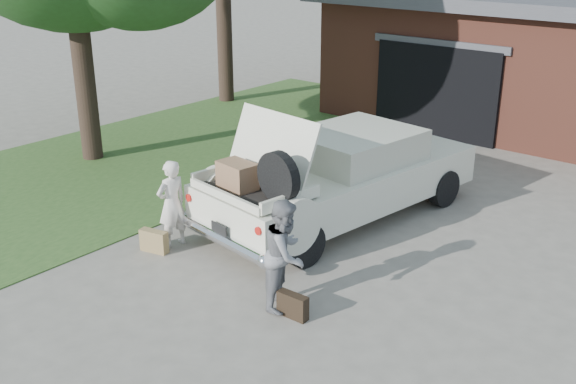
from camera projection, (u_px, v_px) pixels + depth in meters
The scene contains 7 objects.
ground at pixel (262, 272), 9.96m from camera, with size 90.00×90.00×0.00m, color gray.
grass_strip at pixel (170, 151), 15.38m from camera, with size 6.00×16.00×0.02m, color #2D4C1E.
sedan at pixel (340, 176), 11.59m from camera, with size 2.75×5.54×2.14m.
woman_left at pixel (172, 204), 10.57m from camera, with size 0.52×0.34×1.43m, color silver.
woman_right at pixel (286, 254), 8.84m from camera, with size 0.74×0.58×1.52m, color gray.
suitcase_left at pixel (154, 241), 10.55m from camera, with size 0.46×0.15×0.36m, color #A08451.
suitcase_right at pixel (293, 306), 8.76m from camera, with size 0.44×0.14×0.34m, color black.
Camera 1 is at (5.94, -6.57, 4.73)m, focal length 42.00 mm.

